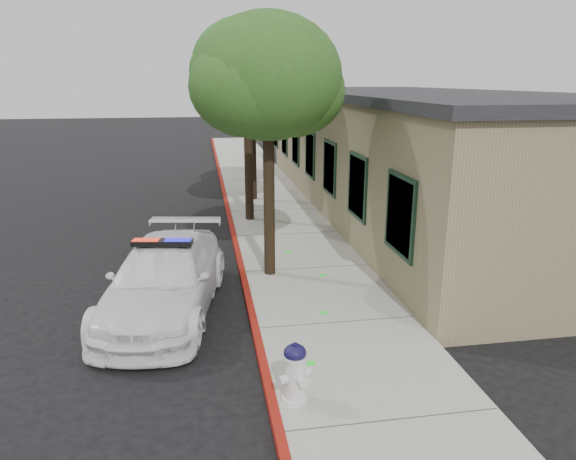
% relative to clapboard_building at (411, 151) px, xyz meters
% --- Properties ---
extents(ground, '(120.00, 120.00, 0.00)m').
position_rel_clapboard_building_xyz_m(ground, '(-6.69, -9.00, -2.13)').
color(ground, black).
rests_on(ground, ground).
extents(sidewalk, '(3.20, 60.00, 0.15)m').
position_rel_clapboard_building_xyz_m(sidewalk, '(-5.09, -6.00, -2.05)').
color(sidewalk, gray).
rests_on(sidewalk, ground).
extents(red_curb, '(0.14, 60.00, 0.16)m').
position_rel_clapboard_building_xyz_m(red_curb, '(-6.63, -6.00, -2.05)').
color(red_curb, '#9B1F11').
rests_on(red_curb, ground).
extents(clapboard_building, '(7.30, 20.89, 4.24)m').
position_rel_clapboard_building_xyz_m(clapboard_building, '(0.00, 0.00, 0.00)').
color(clapboard_building, '#857A57').
rests_on(clapboard_building, ground).
extents(police_car, '(2.82, 5.22, 1.56)m').
position_rel_clapboard_building_xyz_m(police_car, '(-8.34, -7.64, -1.40)').
color(police_car, white).
rests_on(police_car, ground).
extents(fire_hydrant, '(0.52, 0.46, 0.92)m').
position_rel_clapboard_building_xyz_m(fire_hydrant, '(-6.31, -11.35, -1.52)').
color(fire_hydrant, silver).
rests_on(fire_hydrant, sidewalk).
extents(street_tree_near, '(3.46, 3.22, 5.89)m').
position_rel_clapboard_building_xyz_m(street_tree_near, '(-5.98, -6.20, 2.42)').
color(street_tree_near, black).
rests_on(street_tree_near, sidewalk).
extents(street_tree_mid, '(3.59, 3.33, 6.35)m').
position_rel_clapboard_building_xyz_m(street_tree_mid, '(-5.97, -1.05, 2.81)').
color(street_tree_mid, black).
rests_on(street_tree_mid, sidewalk).
extents(street_tree_far, '(3.38, 3.30, 6.16)m').
position_rel_clapboard_building_xyz_m(street_tree_far, '(-5.52, 1.90, 2.65)').
color(street_tree_far, black).
rests_on(street_tree_far, sidewalk).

